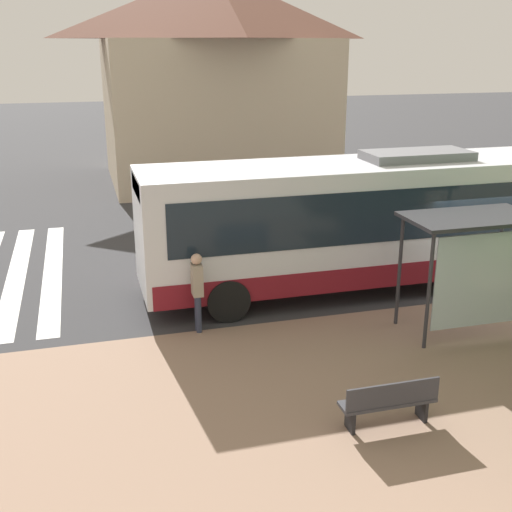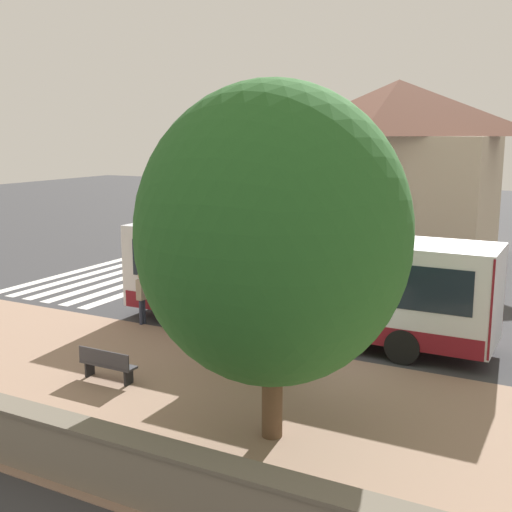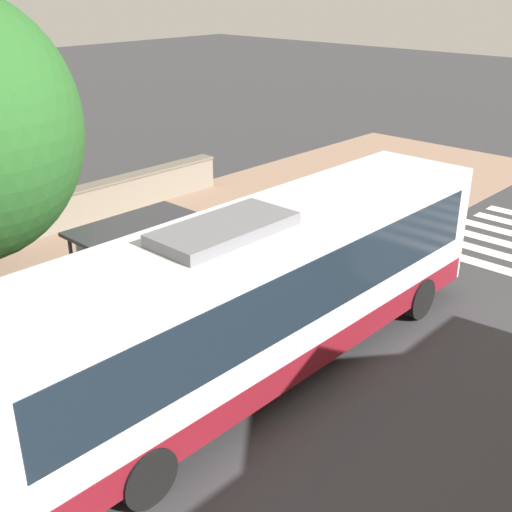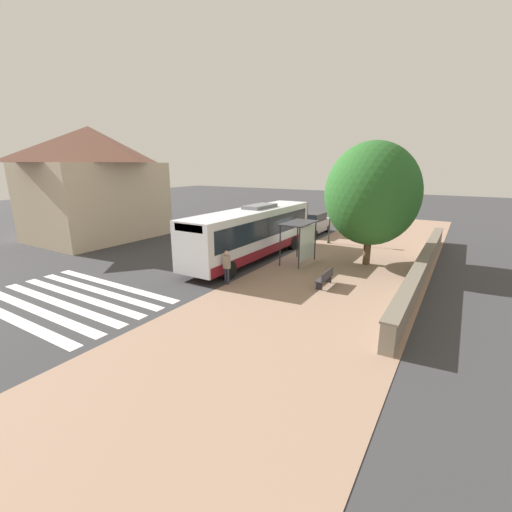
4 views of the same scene
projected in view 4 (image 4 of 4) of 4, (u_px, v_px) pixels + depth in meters
ground_plane at (287, 255)px, 23.68m from camera, size 120.00×120.00×0.00m
sidewalk_plaza at (351, 264)px, 21.40m from camera, size 9.00×44.00×0.02m
crosswalk_stripes at (69, 299)px, 15.86m from camera, size 9.00×5.25×0.01m
stone_wall at (424, 265)px, 19.20m from camera, size 0.60×20.00×1.19m
background_building at (94, 182)px, 28.21m from camera, size 8.20×10.14×9.02m
bus at (253, 232)px, 22.38m from camera, size 2.61×12.14×3.49m
bus_shelter at (301, 230)px, 21.19m from camera, size 1.56×2.80×2.61m
pedestrian at (227, 264)px, 17.65m from camera, size 0.34×0.24×1.81m
bench at (325, 278)px, 17.45m from camera, size 0.40×1.63×0.88m
street_lamp_near at (330, 215)px, 26.66m from camera, size 0.28×0.28×3.82m
shade_tree at (372, 194)px, 20.31m from camera, size 5.56×5.56×7.43m
parked_car_behind_bus at (313, 224)px, 30.74m from camera, size 1.92×4.68×1.88m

